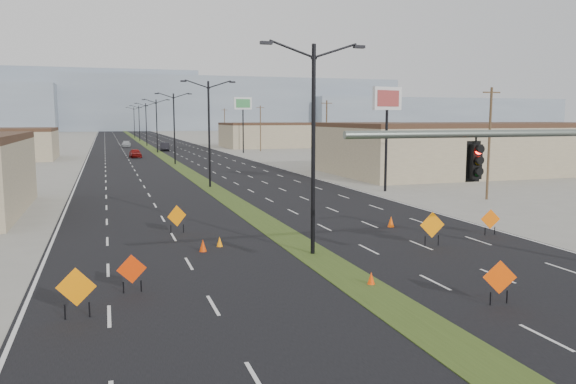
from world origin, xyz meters
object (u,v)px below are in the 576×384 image
object	(u,v)px
streetlight_5	(139,122)
streetlight_6	(134,121)
car_left	(135,153)
car_mid	(165,147)
streetlight_2	(174,126)
pole_sign_east_near	(387,107)
streetlight_3	(157,124)
construction_sign_3	(500,279)
cone_0	(220,242)
construction_sign_4	(432,226)
construction_sign_1	(132,271)
construction_sign_5	(490,220)
cone_2	(391,222)
construction_sign_2	(177,217)
car_far	(126,144)
construction_sign_0	(76,289)
pole_sign_east_far	(243,107)
cone_3	(203,246)
streetlight_1	(209,130)
streetlight_4	(146,123)
streetlight_0	(313,143)
cone_1	(371,279)

from	to	relation	value
streetlight_5	streetlight_6	bearing A→B (deg)	90.00
car_left	car_mid	xyz separation A→B (m)	(6.70, 18.34, 0.08)
streetlight_6	car_mid	bearing A→B (deg)	-88.53
streetlight_2	pole_sign_east_near	world-z (taller)	streetlight_2
streetlight_3	construction_sign_3	size ratio (longest dim) A/B	6.22
streetlight_6	construction_sign_3	distance (m)	177.09
construction_sign_3	car_mid	bearing A→B (deg)	108.07
streetlight_2	pole_sign_east_near	distance (m)	38.74
streetlight_2	cone_0	world-z (taller)	streetlight_2
construction_sign_4	construction_sign_3	bearing A→B (deg)	-101.79
streetlight_5	construction_sign_1	distance (m)	143.88
construction_sign_5	cone_2	bearing A→B (deg)	151.37
car_mid	construction_sign_2	world-z (taller)	car_mid
cone_0	car_left	bearing A→B (deg)	90.59
car_far	construction_sign_1	distance (m)	111.77
car_mid	construction_sign_3	distance (m)	99.03
construction_sign_0	streetlight_5	bearing A→B (deg)	95.87
car_mid	construction_sign_3	size ratio (longest dim) A/B	3.09
construction_sign_5	pole_sign_east_far	xyz separation A→B (m)	(4.29, 77.40, 7.68)
streetlight_6	car_far	world-z (taller)	streetlight_6
streetlight_3	cone_3	xyz separation A→B (m)	(-4.99, -81.82, -5.11)
car_far	streetlight_6	bearing A→B (deg)	89.75
car_mid	construction_sign_5	distance (m)	89.38
car_mid	construction_sign_1	xyz separation A→B (m)	(-10.63, -93.57, 0.05)
pole_sign_east_far	construction_sign_0	bearing A→B (deg)	-108.71
construction_sign_0	construction_sign_3	xyz separation A→B (m)	(14.18, -3.13, -0.08)
streetlight_6	construction_sign_5	size ratio (longest dim) A/B	6.76
streetlight_3	construction_sign_2	bearing A→B (deg)	-94.21
streetlight_5	construction_sign_4	bearing A→B (deg)	-87.36
streetlight_1	streetlight_5	xyz separation A→B (m)	(0.00, 112.00, 0.00)
cone_2	construction_sign_0	bearing A→B (deg)	-148.20
construction_sign_4	pole_sign_east_far	bearing A→B (deg)	89.47
construction_sign_1	construction_sign_3	distance (m)	13.47
streetlight_4	car_far	distance (m)	7.81
construction_sign_1	cone_2	xyz separation A→B (m)	(15.55, 8.47, -0.53)
streetlight_2	cone_3	world-z (taller)	streetlight_2
streetlight_5	car_far	bearing A→B (deg)	-98.67
streetlight_0	cone_0	bearing A→B (deg)	143.34
car_far	cone_2	xyz separation A→B (m)	(11.77, -103.24, -0.33)
construction_sign_3	pole_sign_east_near	size ratio (longest dim) A/B	0.17
cone_0	cone_3	distance (m)	1.28
car_left	construction_sign_1	size ratio (longest dim) A/B	2.94
pole_sign_east_near	streetlight_4	bearing A→B (deg)	87.18
streetlight_5	construction_sign_3	size ratio (longest dim) A/B	6.22
construction_sign_0	construction_sign_1	distance (m)	2.98
car_left	cone_1	distance (m)	77.34
streetlight_6	cone_1	world-z (taller)	streetlight_6
streetlight_4	construction_sign_3	distance (m)	121.14
streetlight_3	car_mid	world-z (taller)	streetlight_3
construction_sign_0	construction_sign_2	bearing A→B (deg)	79.54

